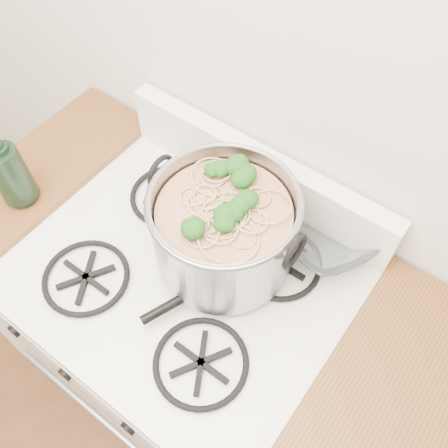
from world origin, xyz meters
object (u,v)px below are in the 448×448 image
bottle (7,167)px  glass_bowl (327,235)px  stock_pot (224,230)px  gas_range (193,346)px  spatula (240,266)px

bottle → glass_bowl: bearing=18.7°
stock_pot → glass_bowl: 0.27m
glass_bowl → gas_range: bearing=-129.3°
gas_range → bottle: (-0.46, -0.08, 0.60)m
gas_range → spatula: bearing=37.3°
stock_pot → gas_range: bearing=-121.5°
spatula → glass_bowl: 0.23m
glass_bowl → bottle: (-0.69, -0.35, 0.10)m
gas_range → glass_bowl: 0.61m
glass_bowl → bottle: bottle is taller
stock_pot → bottle: (-0.52, -0.17, 0.01)m
glass_bowl → bottle: size_ratio=0.41×
gas_range → spatula: size_ratio=2.98×
glass_bowl → bottle: 0.78m
spatula → bottle: (-0.57, -0.16, 0.11)m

